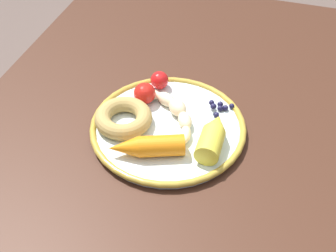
{
  "coord_description": "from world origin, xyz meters",
  "views": [
    {
      "loc": [
        -0.59,
        -0.14,
        1.32
      ],
      "look_at": [
        -0.03,
        0.03,
        0.75
      ],
      "focal_mm": 47.22,
      "sensor_mm": 36.0,
      "label": 1
    }
  ],
  "objects_px": {
    "carrot_orange": "(146,147)",
    "tomato_near": "(145,93)",
    "plate": "(168,127)",
    "banana": "(174,110)",
    "carrot_yellow": "(213,136)",
    "dining_table": "(186,156)",
    "blueberry_pile": "(220,107)",
    "donut": "(124,118)",
    "tomato_mid": "(159,80)"
  },
  "relations": [
    {
      "from": "dining_table",
      "to": "banana",
      "type": "xyz_separation_m",
      "value": [
        0.0,
        0.03,
        0.12
      ]
    },
    {
      "from": "carrot_orange",
      "to": "donut",
      "type": "height_order",
      "value": "carrot_orange"
    },
    {
      "from": "dining_table",
      "to": "blueberry_pile",
      "type": "xyz_separation_m",
      "value": [
        0.04,
        -0.05,
        0.11
      ]
    },
    {
      "from": "donut",
      "to": "tomato_mid",
      "type": "relative_size",
      "value": 2.91
    },
    {
      "from": "carrot_orange",
      "to": "blueberry_pile",
      "type": "bearing_deg",
      "value": -33.15
    },
    {
      "from": "blueberry_pile",
      "to": "carrot_yellow",
      "type": "bearing_deg",
      "value": -175.9
    },
    {
      "from": "plate",
      "to": "tomato_near",
      "type": "height_order",
      "value": "tomato_near"
    },
    {
      "from": "banana",
      "to": "donut",
      "type": "distance_m",
      "value": 0.1
    },
    {
      "from": "banana",
      "to": "blueberry_pile",
      "type": "relative_size",
      "value": 2.66
    },
    {
      "from": "plate",
      "to": "tomato_mid",
      "type": "height_order",
      "value": "tomato_mid"
    },
    {
      "from": "carrot_orange",
      "to": "donut",
      "type": "distance_m",
      "value": 0.09
    },
    {
      "from": "dining_table",
      "to": "carrot_yellow",
      "type": "bearing_deg",
      "value": -131.91
    },
    {
      "from": "carrot_yellow",
      "to": "plate",
      "type": "bearing_deg",
      "value": 76.0
    },
    {
      "from": "dining_table",
      "to": "tomato_near",
      "type": "xyz_separation_m",
      "value": [
        0.02,
        0.09,
        0.13
      ]
    },
    {
      "from": "carrot_yellow",
      "to": "tomato_mid",
      "type": "height_order",
      "value": "carrot_yellow"
    },
    {
      "from": "carrot_orange",
      "to": "tomato_near",
      "type": "xyz_separation_m",
      "value": [
        0.13,
        0.05,
        0.0
      ]
    },
    {
      "from": "dining_table",
      "to": "carrot_orange",
      "type": "xyz_separation_m",
      "value": [
        -0.11,
        0.04,
        0.12
      ]
    },
    {
      "from": "dining_table",
      "to": "tomato_mid",
      "type": "distance_m",
      "value": 0.16
    },
    {
      "from": "donut",
      "to": "banana",
      "type": "bearing_deg",
      "value": -58.36
    },
    {
      "from": "blueberry_pile",
      "to": "tomato_mid",
      "type": "bearing_deg",
      "value": 75.44
    },
    {
      "from": "dining_table",
      "to": "plate",
      "type": "distance_m",
      "value": 0.11
    },
    {
      "from": "tomato_near",
      "to": "carrot_yellow",
      "type": "bearing_deg",
      "value": -116.23
    },
    {
      "from": "plate",
      "to": "banana",
      "type": "relative_size",
      "value": 2.26
    },
    {
      "from": "carrot_orange",
      "to": "tomato_near",
      "type": "distance_m",
      "value": 0.14
    },
    {
      "from": "banana",
      "to": "donut",
      "type": "bearing_deg",
      "value": 121.64
    },
    {
      "from": "donut",
      "to": "blueberry_pile",
      "type": "xyz_separation_m",
      "value": [
        0.09,
        -0.16,
        -0.01
      ]
    },
    {
      "from": "banana",
      "to": "carrot_orange",
      "type": "relative_size",
      "value": 0.95
    },
    {
      "from": "banana",
      "to": "donut",
      "type": "height_order",
      "value": "same"
    },
    {
      "from": "banana",
      "to": "tomato_near",
      "type": "relative_size",
      "value": 3.01
    },
    {
      "from": "plate",
      "to": "banana",
      "type": "distance_m",
      "value": 0.04
    },
    {
      "from": "carrot_orange",
      "to": "donut",
      "type": "bearing_deg",
      "value": 47.44
    },
    {
      "from": "dining_table",
      "to": "tomato_near",
      "type": "height_order",
      "value": "tomato_near"
    },
    {
      "from": "plate",
      "to": "donut",
      "type": "relative_size",
      "value": 2.72
    },
    {
      "from": "donut",
      "to": "tomato_mid",
      "type": "xyz_separation_m",
      "value": [
        0.12,
        -0.03,
        0.0
      ]
    },
    {
      "from": "banana",
      "to": "blueberry_pile",
      "type": "distance_m",
      "value": 0.09
    },
    {
      "from": "plate",
      "to": "tomato_near",
      "type": "distance_m",
      "value": 0.09
    },
    {
      "from": "plate",
      "to": "donut",
      "type": "bearing_deg",
      "value": 102.58
    },
    {
      "from": "carrot_yellow",
      "to": "tomato_mid",
      "type": "xyz_separation_m",
      "value": [
        0.13,
        0.14,
        -0.0
      ]
    },
    {
      "from": "banana",
      "to": "carrot_yellow",
      "type": "height_order",
      "value": "carrot_yellow"
    },
    {
      "from": "banana",
      "to": "blueberry_pile",
      "type": "xyz_separation_m",
      "value": [
        0.04,
        -0.08,
        -0.0
      ]
    },
    {
      "from": "dining_table",
      "to": "tomato_near",
      "type": "distance_m",
      "value": 0.16
    },
    {
      "from": "blueberry_pile",
      "to": "plate",
      "type": "bearing_deg",
      "value": 130.65
    },
    {
      "from": "dining_table",
      "to": "plate",
      "type": "height_order",
      "value": "plate"
    },
    {
      "from": "carrot_yellow",
      "to": "donut",
      "type": "distance_m",
      "value": 0.17
    },
    {
      "from": "plate",
      "to": "carrot_orange",
      "type": "height_order",
      "value": "carrot_orange"
    },
    {
      "from": "carrot_orange",
      "to": "donut",
      "type": "relative_size",
      "value": 1.27
    },
    {
      "from": "dining_table",
      "to": "tomato_mid",
      "type": "bearing_deg",
      "value": 47.09
    },
    {
      "from": "banana",
      "to": "carrot_orange",
      "type": "height_order",
      "value": "carrot_orange"
    },
    {
      "from": "donut",
      "to": "plate",
      "type": "bearing_deg",
      "value": -77.42
    },
    {
      "from": "carrot_yellow",
      "to": "tomato_near",
      "type": "distance_m",
      "value": 0.17
    }
  ]
}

